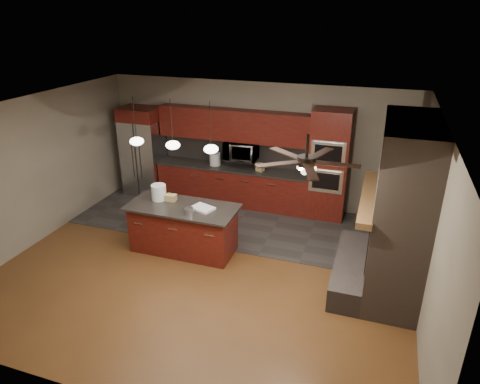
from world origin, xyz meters
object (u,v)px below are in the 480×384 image
at_px(counter_bucket, 215,159).
at_px(paint_tray, 203,208).
at_px(white_bucket, 159,192).
at_px(counter_box, 260,167).
at_px(cardboard_box, 171,198).
at_px(microwave, 241,150).
at_px(oven_tower, 329,165).
at_px(refrigerator, 144,151).
at_px(paint_can, 189,211).
at_px(kitchen_island, 183,228).

bearing_deg(counter_bucket, paint_tray, -73.52).
height_order(white_bucket, counter_box, white_bucket).
relative_size(cardboard_box, counter_box, 1.03).
relative_size(white_bucket, paint_tray, 0.74).
bearing_deg(microwave, oven_tower, -1.66).
distance_m(microwave, paint_tray, 2.40).
bearing_deg(cardboard_box, refrigerator, 126.16).
distance_m(white_bucket, counter_box, 2.54).
xyz_separation_m(microwave, refrigerator, (-2.45, -0.13, -0.24)).
bearing_deg(paint_can, counter_bucket, 101.80).
relative_size(counter_bucket, counter_box, 1.54).
xyz_separation_m(kitchen_island, counter_box, (0.82, 2.28, 0.53)).
bearing_deg(paint_tray, oven_tower, 69.60).
bearing_deg(microwave, refrigerator, -176.93).
height_order(white_bucket, paint_can, white_bucket).
distance_m(oven_tower, counter_box, 1.51).
xyz_separation_m(paint_can, cardboard_box, (-0.56, 0.40, 0.01)).
xyz_separation_m(kitchen_island, counter_bucket, (-0.28, 2.33, 0.58)).
distance_m(paint_can, cardboard_box, 0.69).
bearing_deg(microwave, kitchen_island, -98.17).
relative_size(microwave, counter_bucket, 2.57).
height_order(kitchen_island, counter_bucket, counter_bucket).
relative_size(microwave, refrigerator, 0.34).
xyz_separation_m(kitchen_island, white_bucket, (-0.54, 0.14, 0.60)).
bearing_deg(counter_box, paint_tray, -80.44).
distance_m(refrigerator, kitchen_island, 3.14).
height_order(oven_tower, cardboard_box, oven_tower).
relative_size(refrigerator, kitchen_island, 1.04).
xyz_separation_m(microwave, counter_box, (0.48, -0.10, -0.31)).
bearing_deg(counter_box, counter_bucket, -162.74).
bearing_deg(kitchen_island, oven_tower, 45.11).
xyz_separation_m(oven_tower, cardboard_box, (-2.62, -2.16, -0.21)).
bearing_deg(cardboard_box, oven_tower, 34.81).
height_order(refrigerator, counter_bucket, refrigerator).
bearing_deg(refrigerator, oven_tower, 0.96).
relative_size(white_bucket, counter_bucket, 1.04).
distance_m(cardboard_box, counter_bucket, 2.17).
relative_size(kitchen_island, counter_bucket, 7.18).
bearing_deg(microwave, cardboard_box, -106.18).
relative_size(microwave, paint_can, 4.41).
height_order(counter_bucket, counter_box, counter_bucket).
bearing_deg(cardboard_box, white_bucket, -178.60).
height_order(oven_tower, counter_bucket, oven_tower).
relative_size(oven_tower, white_bucket, 8.04).
xyz_separation_m(oven_tower, white_bucket, (-2.86, -2.19, -0.12)).
bearing_deg(cardboard_box, microwave, 69.11).
bearing_deg(counter_bucket, microwave, 4.61).
relative_size(kitchen_island, cardboard_box, 10.71).
distance_m(kitchen_island, paint_can, 0.62).
distance_m(white_bucket, paint_can, 0.89).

